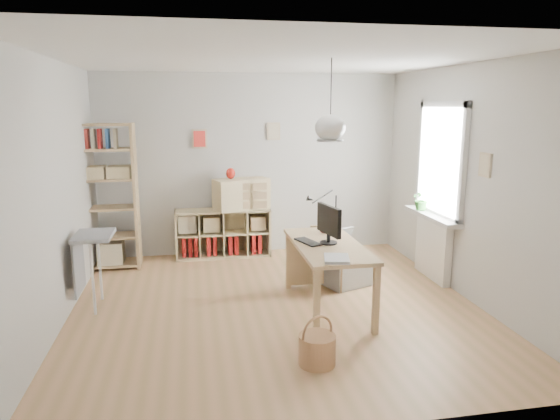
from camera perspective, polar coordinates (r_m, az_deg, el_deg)
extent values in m
plane|color=tan|center=(5.74, -0.46, -10.96)|extent=(4.50, 4.50, 0.00)
plane|color=silver|center=(7.57, -3.39, 5.18)|extent=(4.50, 0.00, 4.50)
plane|color=silver|center=(3.22, 6.35, -3.99)|extent=(4.50, 0.00, 4.50)
plane|color=silver|center=(5.46, -24.45, 1.55)|extent=(0.00, 4.50, 4.50)
plane|color=silver|center=(6.15, 20.66, 2.90)|extent=(0.00, 4.50, 4.50)
plane|color=white|center=(5.31, -0.51, 16.97)|extent=(4.50, 4.50, 0.00)
cylinder|color=black|center=(5.27, 5.85, 13.25)|extent=(0.01, 0.01, 0.68)
ellipsoid|color=white|center=(5.27, 5.77, 9.34)|extent=(0.32, 0.32, 0.27)
cube|color=white|center=(6.64, 18.04, 5.42)|extent=(0.03, 1.00, 1.30)
cube|color=silver|center=(6.16, 20.19, 4.82)|extent=(0.06, 0.08, 1.46)
cube|color=silver|center=(7.11, 15.82, 5.94)|extent=(0.06, 0.08, 1.46)
cube|color=silver|center=(6.59, 18.23, 11.39)|extent=(0.06, 1.16, 0.08)
cube|color=silver|center=(6.73, 17.48, -0.41)|extent=(0.06, 1.16, 0.08)
cube|color=white|center=(6.83, 17.09, -4.19)|extent=(0.10, 0.80, 0.80)
cube|color=silver|center=(6.71, 16.94, -0.69)|extent=(0.22, 1.20, 0.06)
cube|color=tan|center=(5.48, 5.49, -4.06)|extent=(0.70, 1.50, 0.04)
cube|color=tan|center=(4.89, 4.21, -10.69)|extent=(0.06, 0.06, 0.71)
cube|color=tan|center=(6.17, 0.96, -5.81)|extent=(0.06, 0.06, 0.71)
cube|color=tan|center=(5.06, 10.91, -10.07)|extent=(0.06, 0.06, 0.71)
cube|color=tan|center=(6.31, 6.34, -5.48)|extent=(0.06, 0.06, 0.71)
cube|color=beige|center=(7.60, -6.46, -5.15)|extent=(1.40, 0.38, 0.03)
cube|color=beige|center=(7.43, -6.58, -0.06)|extent=(1.40, 0.38, 0.03)
cube|color=beige|center=(7.50, -11.75, -2.83)|extent=(0.03, 0.38, 0.72)
cube|color=beige|center=(7.58, -1.34, -2.42)|extent=(0.03, 0.38, 0.72)
cube|color=beige|center=(7.68, -6.61, -2.30)|extent=(1.40, 0.02, 0.72)
cube|color=maroon|center=(7.56, -10.90, -4.01)|extent=(0.06, 0.26, 0.30)
cube|color=maroon|center=(7.56, -10.22, -3.99)|extent=(0.05, 0.26, 0.30)
cube|color=maroon|center=(7.56, -9.61, -3.96)|extent=(0.05, 0.26, 0.30)
cube|color=maroon|center=(7.56, -8.16, -3.91)|extent=(0.05, 0.26, 0.30)
cube|color=maroon|center=(7.56, -7.48, -3.88)|extent=(0.05, 0.26, 0.30)
cube|color=maroon|center=(7.57, -5.74, -3.81)|extent=(0.06, 0.26, 0.30)
cube|color=maroon|center=(7.58, -5.06, -3.78)|extent=(0.06, 0.26, 0.30)
cube|color=maroon|center=(7.61, -3.11, -3.70)|extent=(0.06, 0.26, 0.30)
cube|color=maroon|center=(7.62, -2.44, -3.67)|extent=(0.05, 0.26, 0.30)
cube|color=tan|center=(7.28, -22.09, 1.27)|extent=(0.04, 0.38, 2.00)
cube|color=tan|center=(7.16, -16.13, 1.52)|extent=(0.04, 0.38, 2.00)
cube|color=tan|center=(7.43, -18.64, -5.82)|extent=(0.76, 0.38, 0.03)
cube|color=tan|center=(7.33, -18.84, -2.84)|extent=(0.76, 0.38, 0.03)
cube|color=tan|center=(7.24, -19.05, 0.23)|extent=(0.76, 0.38, 0.03)
cube|color=tan|center=(7.17, -19.27, 3.36)|extent=(0.76, 0.38, 0.03)
cube|color=tan|center=(7.13, -19.49, 6.54)|extent=(0.76, 0.38, 0.03)
cube|color=tan|center=(7.11, -19.67, 9.18)|extent=(0.76, 0.38, 0.03)
cube|color=#295797|center=(7.17, -21.79, 7.56)|extent=(0.04, 0.18, 0.26)
cube|color=maroon|center=(7.15, -21.16, 7.60)|extent=(0.04, 0.18, 0.26)
cube|color=beige|center=(7.14, -20.52, 7.64)|extent=(0.04, 0.18, 0.26)
cube|color=maroon|center=(7.13, -19.89, 7.68)|extent=(0.04, 0.18, 0.26)
cube|color=#295797|center=(7.11, -19.09, 7.73)|extent=(0.04, 0.18, 0.26)
cube|color=beige|center=(7.10, -18.28, 7.77)|extent=(0.04, 0.18, 0.26)
cube|color=gray|center=(5.84, -20.54, -2.76)|extent=(0.40, 0.55, 0.04)
cylinder|color=white|center=(5.75, -20.62, -7.36)|extent=(0.03, 0.03, 0.82)
cylinder|color=white|center=(6.16, -19.91, -6.04)|extent=(0.03, 0.03, 0.82)
cube|color=gray|center=(5.96, -22.02, -5.88)|extent=(0.02, 0.50, 0.62)
cube|color=gray|center=(6.17, 5.32, -5.42)|extent=(0.42, 0.42, 0.05)
cube|color=tan|center=(6.07, 3.95, -7.82)|extent=(0.04, 0.04, 0.37)
cube|color=tan|center=(6.37, 3.67, -6.85)|extent=(0.04, 0.04, 0.37)
cube|color=tan|center=(6.11, 6.97, -7.75)|extent=(0.04, 0.04, 0.37)
cube|color=tan|center=(6.41, 6.54, -6.80)|extent=(0.04, 0.04, 0.37)
cube|color=tan|center=(6.28, 5.17, -3.26)|extent=(0.37, 0.09, 0.34)
cylinder|color=#966644|center=(4.54, 4.26, -15.64)|extent=(0.33, 0.33, 0.27)
torus|color=#966644|center=(4.47, 4.29, -13.89)|extent=(0.31, 0.15, 0.33)
cube|color=beige|center=(6.48, 7.77, -8.26)|extent=(0.73, 0.62, 0.02)
cube|color=beige|center=(6.26, 5.66, -7.51)|extent=(0.17, 0.40, 0.32)
cube|color=beige|center=(6.61, 9.83, -6.55)|extent=(0.17, 0.40, 0.32)
cube|color=beige|center=(6.28, 8.97, -7.51)|extent=(0.58, 0.24, 0.32)
cube|color=beige|center=(6.58, 6.70, -6.55)|extent=(0.58, 0.24, 0.32)
cube|color=beige|center=(6.63, 5.80, -3.69)|extent=(0.65, 0.41, 0.40)
sphere|color=yellow|center=(6.27, 7.13, -6.77)|extent=(0.14, 0.14, 0.14)
sphere|color=#1A86BB|center=(6.51, 8.26, -6.10)|extent=(0.14, 0.14, 0.14)
sphere|color=#CA6519|center=(6.38, 7.80, -6.47)|extent=(0.14, 0.14, 0.14)
sphere|color=green|center=(6.45, 9.49, -6.32)|extent=(0.14, 0.14, 0.14)
cylinder|color=black|center=(5.48, 5.56, -3.74)|extent=(0.19, 0.19, 0.02)
cylinder|color=black|center=(5.47, 5.57, -3.21)|extent=(0.04, 0.04, 0.09)
cube|color=black|center=(5.42, 5.61, -1.14)|extent=(0.14, 0.48, 0.32)
cube|color=black|center=(5.49, 3.21, -3.65)|extent=(0.25, 0.39, 0.02)
cylinder|color=black|center=(6.12, 6.35, -1.98)|extent=(0.06, 0.06, 0.04)
cylinder|color=black|center=(6.08, 6.39, -0.17)|extent=(0.02, 0.02, 0.40)
cone|color=black|center=(5.87, 3.52, 1.24)|extent=(0.10, 0.07, 0.09)
sphere|color=#550B1C|center=(5.89, 5.12, -2.04)|extent=(0.13, 0.13, 0.13)
cube|color=silver|center=(4.91, 6.49, -5.54)|extent=(0.30, 0.35, 0.03)
cube|color=beige|center=(7.40, -4.43, 1.85)|extent=(0.87, 0.60, 0.45)
ellipsoid|color=maroon|center=(7.34, -5.67, 4.18)|extent=(0.14, 0.14, 0.16)
imported|color=#2E6E29|center=(6.89, 15.91, 1.19)|extent=(0.26, 0.23, 0.29)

